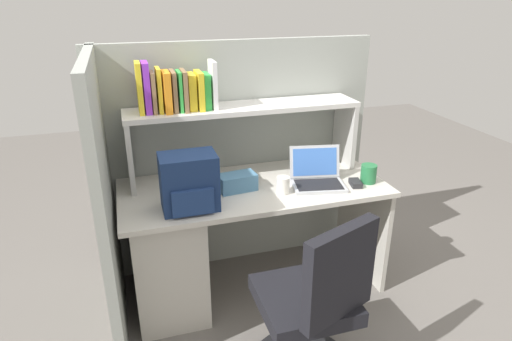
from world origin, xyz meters
TOP-DOWN VIEW (x-y plane):
  - ground_plane at (0.00, 0.00)m, footprint 8.00×8.00m
  - desk at (-0.39, 0.00)m, footprint 1.60×0.70m
  - cubicle_partition_rear at (0.00, 0.38)m, footprint 1.84×0.05m
  - cubicle_partition_left at (-0.85, -0.05)m, footprint 0.05×1.06m
  - overhead_hutch at (0.00, 0.20)m, footprint 1.44×0.28m
  - reference_books_on_shelf at (-0.40, 0.20)m, footprint 0.44×0.18m
  - laptop at (0.38, -0.09)m, footprint 0.35×0.31m
  - backpack at (-0.41, -0.18)m, footprint 0.30×0.23m
  - computer_mouse at (0.59, -0.18)m, footprint 0.08×0.11m
  - paper_cup at (0.13, -0.15)m, footprint 0.08×0.08m
  - tissue_box at (-0.11, -0.03)m, footprint 0.23×0.14m
  - snack_canister at (0.69, -0.15)m, footprint 0.10×0.10m
  - office_chair at (0.05, -0.80)m, footprint 0.53×0.55m

SIDE VIEW (x-z plane):
  - ground_plane at x=0.00m, z-range 0.00..0.00m
  - office_chair at x=0.05m, z-range -0.07..0.86m
  - desk at x=-0.39m, z-range 0.04..0.77m
  - computer_mouse at x=0.59m, z-range 0.73..0.76m
  - cubicle_partition_rear at x=0.00m, z-range 0.00..1.55m
  - cubicle_partition_left at x=-0.85m, z-range 0.00..1.55m
  - tissue_box at x=-0.11m, z-range 0.73..0.83m
  - laptop at x=0.38m, z-range 0.67..0.89m
  - paper_cup at x=0.13m, z-range 0.73..0.83m
  - snack_canister at x=0.69m, z-range 0.73..0.84m
  - backpack at x=-0.41m, z-range 0.73..1.04m
  - overhead_hutch at x=0.00m, z-range 0.86..1.31m
  - reference_books_on_shelf at x=-0.40m, z-range 1.16..1.44m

